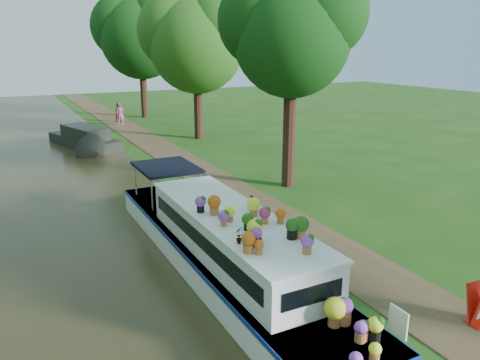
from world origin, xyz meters
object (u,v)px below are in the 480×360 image
plant_boat (233,252)px  pedestrian_dark (119,112)px  pedestrian_pink (120,114)px  second_boat (85,139)px

plant_boat → pedestrian_dark: size_ratio=8.95×
plant_boat → pedestrian_dark: 28.28m
pedestrian_pink → pedestrian_dark: (0.27, 1.56, -0.09)m
second_boat → pedestrian_pink: 8.38m
plant_boat → pedestrian_pink: 26.70m
second_boat → plant_boat: bearing=-105.6°
pedestrian_dark → second_boat: bearing=-138.4°
second_boat → pedestrian_dark: 9.90m
plant_boat → second_boat: (-0.50, 19.06, -0.32)m
second_boat → pedestrian_pink: pedestrian_pink is taller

